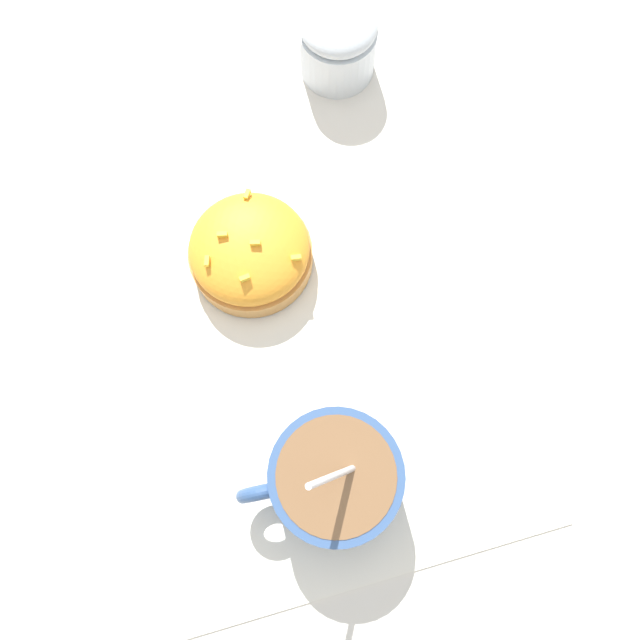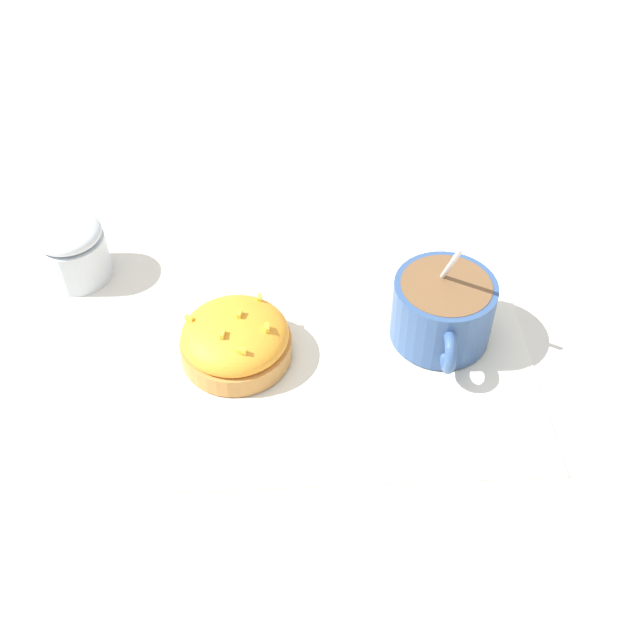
% 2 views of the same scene
% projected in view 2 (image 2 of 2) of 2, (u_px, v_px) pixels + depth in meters
% --- Properties ---
extents(ground_plane, '(3.00, 3.00, 0.00)m').
position_uv_depth(ground_plane, '(338.00, 338.00, 0.62)').
color(ground_plane, silver).
extents(paper_napkin, '(0.33, 0.31, 0.00)m').
position_uv_depth(paper_napkin, '(338.00, 337.00, 0.62)').
color(paper_napkin, white).
rests_on(paper_napkin, ground_plane).
extents(coffee_cup, '(0.08, 0.10, 0.11)m').
position_uv_depth(coffee_cup, '(443.00, 309.00, 0.60)').
color(coffee_cup, '#335184').
rests_on(coffee_cup, paper_napkin).
extents(frosted_pastry, '(0.09, 0.09, 0.04)m').
position_uv_depth(frosted_pastry, '(236.00, 339.00, 0.59)').
color(frosted_pastry, '#C18442').
rests_on(frosted_pastry, paper_napkin).
extents(sugar_bowl, '(0.06, 0.06, 0.06)m').
position_uv_depth(sugar_bowl, '(72.00, 250.00, 0.66)').
color(sugar_bowl, silver).
rests_on(sugar_bowl, ground_plane).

